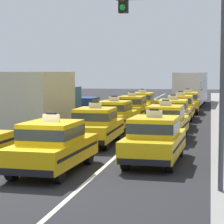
% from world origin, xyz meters
% --- Properties ---
extents(ground_plane, '(160.00, 160.00, 0.00)m').
position_xyz_m(ground_plane, '(0.00, 0.00, 0.00)').
color(ground_plane, '#232326').
extents(lane_stripe_left_center, '(0.14, 80.00, 0.01)m').
position_xyz_m(lane_stripe_left_center, '(-1.60, 20.00, 0.00)').
color(lane_stripe_left_center, silver).
rests_on(lane_stripe_left_center, ground).
extents(lane_stripe_center_right, '(0.14, 80.00, 0.01)m').
position_xyz_m(lane_stripe_center_right, '(1.60, 20.00, 0.00)').
color(lane_stripe_center_right, silver).
rests_on(lane_stripe_center_right, ground).
extents(box_truck_left_second, '(2.32, 6.97, 3.27)m').
position_xyz_m(box_truck_left_second, '(-3.32, 10.27, 1.78)').
color(box_truck_left_second, black).
rests_on(box_truck_left_second, ground).
extents(sedan_left_third, '(1.86, 4.34, 1.58)m').
position_xyz_m(sedan_left_third, '(-3.04, 17.58, 0.85)').
color(sedan_left_third, black).
rests_on(sedan_left_third, ground).
extents(taxi_center_nearest, '(1.98, 4.62, 1.96)m').
position_xyz_m(taxi_center_nearest, '(0.14, 1.34, 0.88)').
color(taxi_center_nearest, black).
rests_on(taxi_center_nearest, ground).
extents(taxi_center_second, '(1.88, 4.58, 1.96)m').
position_xyz_m(taxi_center_second, '(0.13, 7.41, 0.88)').
color(taxi_center_second, black).
rests_on(taxi_center_second, ground).
extents(taxi_center_third, '(2.01, 4.63, 1.96)m').
position_xyz_m(taxi_center_third, '(-0.06, 12.71, 0.88)').
color(taxi_center_third, black).
rests_on(taxi_center_third, ground).
extents(taxi_center_fourth, '(1.91, 4.60, 1.96)m').
position_xyz_m(taxi_center_fourth, '(0.01, 18.45, 0.88)').
color(taxi_center_fourth, black).
rests_on(taxi_center_fourth, ground).
extents(taxi_center_fifth, '(1.93, 4.60, 1.96)m').
position_xyz_m(taxi_center_fifth, '(-0.07, 23.93, 0.88)').
color(taxi_center_fifth, black).
rests_on(taxi_center_fifth, ground).
extents(taxi_right_nearest, '(1.99, 4.63, 1.96)m').
position_xyz_m(taxi_right_nearest, '(3.21, 3.56, 0.88)').
color(taxi_right_nearest, black).
rests_on(taxi_right_nearest, ground).
extents(taxi_right_second, '(2.02, 4.64, 1.96)m').
position_xyz_m(taxi_right_second, '(3.06, 9.56, 0.88)').
color(taxi_right_second, black).
rests_on(taxi_right_second, ground).
extents(taxi_right_third, '(1.88, 4.59, 1.96)m').
position_xyz_m(taxi_right_third, '(3.02, 14.73, 0.88)').
color(taxi_right_third, black).
rests_on(taxi_right_third, ground).
extents(taxi_right_fourth, '(1.86, 4.58, 1.96)m').
position_xyz_m(taxi_right_fourth, '(3.13, 19.97, 0.88)').
color(taxi_right_fourth, black).
rests_on(taxi_right_fourth, ground).
extents(taxi_right_fifth, '(1.86, 4.58, 1.96)m').
position_xyz_m(taxi_right_fifth, '(3.36, 25.39, 0.88)').
color(taxi_right_fifth, black).
rests_on(taxi_right_fifth, ground).
extents(bus_right_sixth, '(3.00, 11.30, 3.22)m').
position_xyz_m(bus_right_sixth, '(3.28, 35.23, 1.82)').
color(bus_right_sixth, black).
rests_on(bus_right_sixth, ground).
extents(traffic_light_pole, '(2.87, 0.33, 5.58)m').
position_xyz_m(traffic_light_pole, '(4.49, -0.77, 3.82)').
color(traffic_light_pole, '#47474C').
rests_on(traffic_light_pole, ground).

